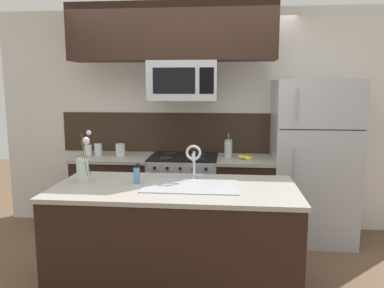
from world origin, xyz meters
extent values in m
plane|color=brown|center=(0.00, 0.00, 0.00)|extent=(10.00, 10.00, 0.00)
cube|color=silver|center=(0.30, 1.28, 1.30)|extent=(5.20, 0.10, 2.60)
cube|color=#332319|center=(0.00, 1.22, 1.15)|extent=(3.08, 0.01, 0.48)
cube|color=black|center=(-0.81, 0.90, 0.44)|extent=(0.85, 0.62, 0.88)
cube|color=#9E998E|center=(-0.81, 0.90, 0.89)|extent=(0.88, 0.65, 0.03)
cube|color=black|center=(0.69, 0.90, 0.44)|extent=(0.61, 0.62, 0.88)
cube|color=#9E998E|center=(0.69, 0.90, 0.89)|extent=(0.64, 0.65, 0.03)
cube|color=#A8AAAF|center=(0.00, 0.90, 0.46)|extent=(0.76, 0.62, 0.91)
cube|color=black|center=(0.00, 0.90, 0.92)|extent=(0.76, 0.62, 0.01)
cylinder|color=black|center=(-0.18, 0.76, 0.93)|extent=(0.15, 0.15, 0.01)
cylinder|color=black|center=(0.18, 0.76, 0.93)|extent=(0.15, 0.15, 0.01)
cylinder|color=black|center=(-0.18, 1.04, 0.93)|extent=(0.15, 0.15, 0.01)
cylinder|color=black|center=(0.18, 1.04, 0.93)|extent=(0.15, 0.15, 0.01)
cylinder|color=black|center=(-0.27, 0.58, 0.85)|extent=(0.03, 0.02, 0.03)
cylinder|color=black|center=(-0.14, 0.58, 0.85)|extent=(0.03, 0.02, 0.03)
cylinder|color=black|center=(0.00, 0.58, 0.85)|extent=(0.03, 0.02, 0.03)
cylinder|color=black|center=(0.14, 0.58, 0.85)|extent=(0.03, 0.02, 0.03)
cylinder|color=black|center=(0.27, 0.58, 0.85)|extent=(0.03, 0.02, 0.03)
cube|color=#A8AAAF|center=(0.00, 0.88, 1.76)|extent=(0.74, 0.40, 0.42)
cube|color=black|center=(-0.07, 0.68, 1.76)|extent=(0.45, 0.00, 0.27)
cube|color=black|center=(0.27, 0.68, 1.76)|extent=(0.15, 0.00, 0.27)
cube|color=black|center=(-0.12, 0.85, 2.27)|extent=(2.23, 0.34, 0.60)
cube|color=#A8AAAF|center=(1.43, 0.92, 0.89)|extent=(0.87, 0.72, 1.77)
cube|color=black|center=(1.43, 0.56, 1.28)|extent=(0.84, 0.00, 0.01)
cylinder|color=#99999E|center=(1.17, 0.54, 1.53)|extent=(0.01, 0.01, 0.32)
cylinder|color=#99999E|center=(1.17, 0.54, 0.75)|extent=(0.01, 0.01, 0.67)
cylinder|color=silver|center=(-1.13, 0.93, 0.97)|extent=(0.09, 0.09, 0.12)
cylinder|color=#4C331E|center=(-1.13, 0.93, 1.04)|extent=(0.09, 0.09, 0.01)
cylinder|color=silver|center=(-1.01, 0.94, 0.98)|extent=(0.09, 0.09, 0.14)
cylinder|color=black|center=(-1.01, 0.94, 1.06)|extent=(0.09, 0.09, 0.02)
cylinder|color=silver|center=(-0.73, 0.90, 0.98)|extent=(0.11, 0.11, 0.13)
cylinder|color=#B2B2B7|center=(-0.73, 0.90, 1.05)|extent=(0.11, 0.11, 0.01)
ellipsoid|color=yellow|center=(0.68, 0.83, 0.93)|extent=(0.15, 0.14, 0.07)
ellipsoid|color=yellow|center=(0.69, 0.85, 0.93)|extent=(0.17, 0.10, 0.04)
ellipsoid|color=yellow|center=(0.69, 0.83, 0.93)|extent=(0.18, 0.06, 0.06)
ellipsoid|color=yellow|center=(0.70, 0.85, 0.93)|extent=(0.18, 0.06, 0.06)
ellipsoid|color=yellow|center=(0.70, 0.83, 0.93)|extent=(0.17, 0.10, 0.05)
ellipsoid|color=yellow|center=(0.71, 0.85, 0.93)|extent=(0.15, 0.14, 0.07)
cylinder|color=brown|center=(0.69, 0.84, 0.96)|extent=(0.02, 0.02, 0.03)
cylinder|color=silver|center=(0.50, 0.96, 1.00)|extent=(0.09, 0.09, 0.18)
cylinder|color=#A3A3AA|center=(0.50, 0.96, 1.10)|extent=(0.08, 0.08, 0.02)
cylinder|color=#A3A3AA|center=(0.50, 0.96, 1.14)|extent=(0.01, 0.01, 0.05)
sphere|color=#A3A3AA|center=(0.50, 0.96, 1.17)|extent=(0.02, 0.02, 0.02)
cube|color=black|center=(0.08, -0.35, 0.44)|extent=(1.92, 0.87, 0.88)
cube|color=#9E998E|center=(0.08, -0.35, 0.89)|extent=(1.95, 0.90, 0.03)
cube|color=#ADAFB5|center=(0.21, -0.35, 0.91)|extent=(0.76, 0.44, 0.01)
cube|color=#ADAFB5|center=(0.03, -0.35, 0.84)|extent=(0.30, 0.33, 0.15)
cube|color=#ADAFB5|center=(0.38, -0.35, 0.84)|extent=(0.30, 0.33, 0.15)
cylinder|color=#B7BABF|center=(0.21, -0.09, 0.92)|extent=(0.04, 0.04, 0.02)
cylinder|color=#B7BABF|center=(0.21, -0.09, 1.04)|extent=(0.02, 0.02, 0.22)
torus|color=#B7BABF|center=(0.21, -0.14, 1.15)|extent=(0.13, 0.02, 0.13)
cylinder|color=#B7BABF|center=(0.21, -0.20, 1.12)|extent=(0.02, 0.02, 0.06)
cube|color=#B7BABF|center=(0.24, -0.09, 0.95)|extent=(0.07, 0.01, 0.01)
cylinder|color=#4C93C6|center=(-0.25, -0.28, 0.98)|extent=(0.05, 0.05, 0.13)
cylinder|color=black|center=(-0.25, -0.28, 1.05)|extent=(0.02, 0.02, 0.02)
cube|color=black|center=(-0.24, -0.28, 1.07)|extent=(0.03, 0.01, 0.01)
cylinder|color=silver|center=(-0.71, -0.29, 1.01)|extent=(0.10, 0.10, 0.20)
cylinder|color=silver|center=(-0.71, -0.29, 0.95)|extent=(0.09, 0.09, 0.06)
cylinder|color=#386B2D|center=(-0.68, -0.28, 1.15)|extent=(0.07, 0.02, 0.35)
sphere|color=silver|center=(-0.65, -0.27, 1.33)|extent=(0.04, 0.04, 0.04)
cylinder|color=#386B2D|center=(-0.68, -0.31, 1.12)|extent=(0.07, 0.06, 0.29)
sphere|color=silver|center=(-0.65, -0.34, 1.27)|extent=(0.06, 0.06, 0.06)
cylinder|color=#386B2D|center=(-0.69, -0.28, 1.11)|extent=(0.04, 0.02, 0.28)
sphere|color=silver|center=(-0.67, -0.27, 1.25)|extent=(0.05, 0.05, 0.05)
camera|label=1|loc=(0.50, -3.24, 1.70)|focal=35.00mm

